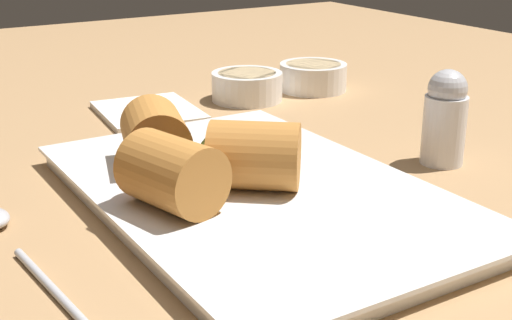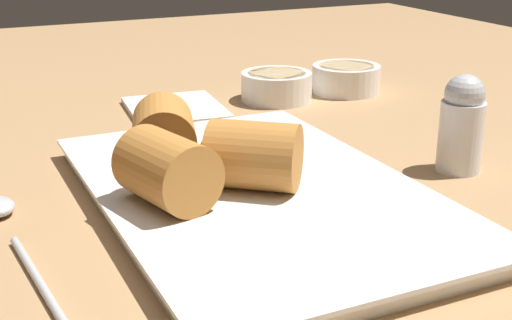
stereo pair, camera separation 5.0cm
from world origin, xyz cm
name	(u,v)px [view 2 (the right image)]	position (x,y,z in cm)	size (l,w,h in cm)	color
table_surface	(311,226)	(0.00, 0.00, 1.00)	(180.00, 140.00, 2.00)	#A87F54
serving_plate	(256,195)	(-2.72, -2.86, 2.76)	(32.38, 20.90, 1.50)	white
roll_front_left	(164,168)	(-2.62, -9.41, 5.82)	(7.24, 6.01, 4.64)	#B77533
roll_front_right	(163,130)	(-10.56, -6.82, 5.82)	(7.27, 6.20, 4.64)	#B77533
roll_back_left	(248,155)	(-2.70, -3.46, 5.82)	(7.38, 7.59, 4.64)	#B77533
dipping_bowl_near	(276,85)	(-27.54, 11.29, 3.64)	(7.53, 7.53, 3.02)	white
dipping_bowl_far	(346,77)	(-27.50, 19.94, 3.64)	(7.53, 7.53, 3.02)	white
spoon	(6,223)	(-5.99, -19.03, 2.47)	(18.56, 3.07, 1.09)	#B2B2B7
napkin	(176,109)	(-27.82, 0.07, 2.30)	(11.63, 10.20, 0.60)	silver
salt_shaker	(462,124)	(-2.29, 14.45, 5.82)	(3.43, 3.43, 7.69)	silver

